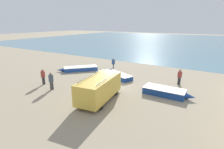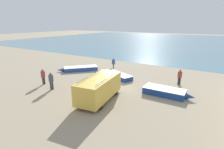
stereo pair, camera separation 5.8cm
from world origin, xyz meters
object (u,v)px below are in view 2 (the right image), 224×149
at_px(fishing_rowboat_0, 80,68).
at_px(fisherman_1, 114,63).
at_px(parked_van, 99,88).
at_px(fisherman_2, 180,76).
at_px(fishing_rowboat_1, 116,75).
at_px(fisherman_3, 43,75).
at_px(fishing_rowboat_2, 166,92).
at_px(fisherman_0, 51,79).

height_order(fishing_rowboat_0, fisherman_1, fisherman_1).
height_order(parked_van, fisherman_2, parked_van).
bearing_deg(fisherman_1, parked_van, -100.03).
bearing_deg(fisherman_1, fishing_rowboat_1, -86.89).
height_order(fishing_rowboat_1, fisherman_1, fisherman_1).
height_order(fishing_rowboat_1, fisherman_3, fisherman_3).
height_order(fishing_rowboat_0, fishing_rowboat_2, fishing_rowboat_2).
relative_size(fishing_rowboat_1, fisherman_0, 2.99).
relative_size(parked_van, fisherman_1, 3.11).
bearing_deg(fisherman_2, parked_van, 112.00).
relative_size(fishing_rowboat_2, fisherman_3, 2.69).
xyz_separation_m(fishing_rowboat_1, fisherman_3, (-5.42, -6.47, 0.75)).
distance_m(fishing_rowboat_0, fisherman_1, 4.83).
relative_size(fishing_rowboat_1, fisherman_2, 3.10).
bearing_deg(fisherman_3, fishing_rowboat_2, 22.45).
bearing_deg(fisherman_0, fishing_rowboat_1, 91.14).
relative_size(parked_van, fisherman_0, 3.06).
xyz_separation_m(fishing_rowboat_0, fisherman_3, (0.53, -6.44, 0.74)).
relative_size(fishing_rowboat_1, fishing_rowboat_2, 1.16).
relative_size(parked_van, fisherman_3, 3.19).
bearing_deg(fisherman_0, fisherman_2, 64.52).
distance_m(fishing_rowboat_2, fisherman_1, 10.17).
bearing_deg(fishing_rowboat_1, fisherman_3, 73.10).
height_order(parked_van, fisherman_3, parked_van).
xyz_separation_m(fisherman_0, fisherman_3, (-1.99, 0.60, -0.04)).
bearing_deg(fisherman_0, parked_van, 32.53).
distance_m(parked_van, fishing_rowboat_0, 10.37).
bearing_deg(fisherman_2, fisherman_0, 93.43).
bearing_deg(fishing_rowboat_2, fisherman_0, -155.92).
bearing_deg(fisherman_0, fishing_rowboat_0, 136.74).
relative_size(fishing_rowboat_0, fishing_rowboat_1, 0.91).
height_order(fisherman_1, fisherman_3, fisherman_1).
bearing_deg(fishing_rowboat_0, parked_van, 94.11).
bearing_deg(parked_van, fishing_rowboat_0, 43.05).
bearing_deg(fishing_rowboat_0, fisherman_1, 167.12).
relative_size(fishing_rowboat_2, fisherman_0, 2.58).
relative_size(fishing_rowboat_0, fisherman_0, 2.72).
bearing_deg(parked_van, fishing_rowboat_2, -57.12).
height_order(fishing_rowboat_0, fisherman_0, fisherman_0).
xyz_separation_m(fisherman_0, fisherman_2, (10.65, 8.17, -0.04)).
height_order(parked_van, fishing_rowboat_1, parked_van).
distance_m(parked_van, fishing_rowboat_2, 6.22).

